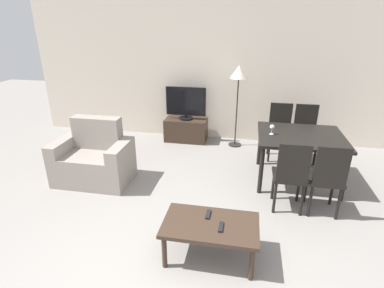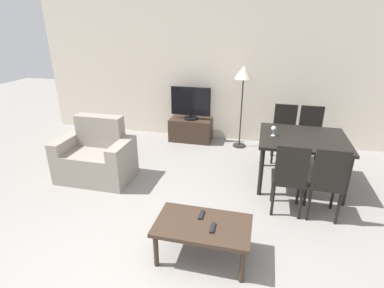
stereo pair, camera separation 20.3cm
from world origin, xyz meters
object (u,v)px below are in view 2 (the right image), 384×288
(tv, at_px, (191,103))
(remote_primary, at_px, (213,228))
(dining_chair_far, at_px, (310,132))
(floor_lamp, at_px, (243,78))
(coffee_table, at_px, (203,228))
(tv_stand, at_px, (191,130))
(dining_table, at_px, (303,142))
(dining_chair_far_left, at_px, (284,130))
(dining_chair_near, at_px, (289,176))
(remote_secondary, at_px, (201,215))
(dining_chair_near_right, at_px, (327,180))
(armchair, at_px, (96,158))
(wine_glass_left, at_px, (274,129))

(tv, relative_size, remote_primary, 5.19)
(dining_chair_far, height_order, floor_lamp, floor_lamp)
(coffee_table, distance_m, floor_lamp, 3.19)
(tv_stand, height_order, dining_table, dining_table)
(dining_table, relative_size, dining_chair_far_left, 1.26)
(dining_table, height_order, dining_chair_near, dining_chair_near)
(dining_chair_near, xyz_separation_m, remote_primary, (-0.74, -1.03, -0.11))
(dining_chair_near, distance_m, remote_primary, 1.28)
(remote_secondary, bearing_deg, dining_chair_near_right, 33.18)
(tv_stand, xyz_separation_m, tv, (0.00, -0.00, 0.54))
(dining_chair_near, bearing_deg, remote_secondary, -136.14)
(armchair, xyz_separation_m, dining_chair_far_left, (2.76, 1.39, 0.20))
(dining_chair_far_left, bearing_deg, dining_chair_near, -90.00)
(dining_table, distance_m, remote_secondary, 2.03)
(dining_chair_far_left, bearing_deg, remote_primary, -105.39)
(dining_chair_near, xyz_separation_m, wine_glass_left, (-0.21, 0.78, 0.31))
(remote_primary, bearing_deg, dining_table, 62.98)
(dining_chair_far, bearing_deg, dining_chair_far_left, 180.00)
(coffee_table, height_order, dining_chair_far_left, dining_chair_far_left)
(remote_secondary, bearing_deg, dining_chair_near, 43.86)
(dining_chair_far, xyz_separation_m, dining_chair_near_right, (0.00, -1.67, 0.00))
(dining_chair_near_right, relative_size, dining_chair_far_left, 1.00)
(dining_chair_far_left, distance_m, remote_primary, 2.80)
(dining_chair_near_right, bearing_deg, dining_chair_near, 180.00)
(armchair, height_order, dining_table, armchair)
(armchair, xyz_separation_m, remote_primary, (2.02, -1.31, 0.09))
(dining_chair_far_left, distance_m, remote_secondary, 2.68)
(wine_glass_left, bearing_deg, dining_chair_near, -75.07)
(armchair, xyz_separation_m, tv_stand, (1.01, 1.86, -0.11))
(tv_stand, relative_size, dining_chair_near, 0.86)
(floor_lamp, bearing_deg, tv_stand, 174.84)
(tv_stand, height_order, remote_secondary, tv_stand)
(coffee_table, relative_size, floor_lamp, 0.62)
(armchair, relative_size, dining_chair_near, 1.15)
(remote_primary, bearing_deg, armchair, 146.90)
(coffee_table, distance_m, dining_chair_far_left, 2.79)
(tv, xyz_separation_m, remote_secondary, (0.86, -3.00, -0.35))
(dining_chair_far, xyz_separation_m, floor_lamp, (-1.19, 0.39, 0.78))
(dining_chair_near, bearing_deg, dining_chair_near_right, 0.00)
(dining_chair_near_right, relative_size, wine_glass_left, 6.50)
(armchair, distance_m, dining_chair_far_left, 3.09)
(dining_chair_far, relative_size, floor_lamp, 0.62)
(tv_stand, xyz_separation_m, dining_chair_far_left, (1.75, -0.48, 0.30))
(remote_primary, distance_m, remote_secondary, 0.23)
(dining_chair_near, distance_m, floor_lamp, 2.33)
(dining_table, bearing_deg, dining_chair_far, 75.90)
(dining_table, bearing_deg, tv_stand, 146.27)
(tv, bearing_deg, dining_chair_far, -12.33)
(dining_chair_far, distance_m, floor_lamp, 1.47)
(tv_stand, xyz_separation_m, remote_primary, (1.01, -3.18, 0.19))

